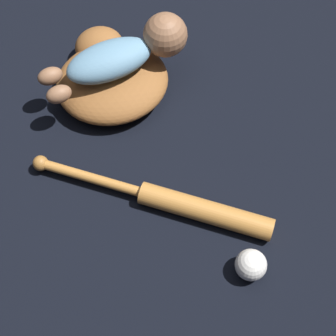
# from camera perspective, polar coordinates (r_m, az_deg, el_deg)

# --- Properties ---
(ground_plane) EXTENTS (6.00, 6.00, 0.00)m
(ground_plane) POSITION_cam_1_polar(r_m,az_deg,el_deg) (1.51, -4.63, 6.55)
(ground_plane) COLOR black
(baseball_glove) EXTENTS (0.33, 0.35, 0.09)m
(baseball_glove) POSITION_cam_1_polar(r_m,az_deg,el_deg) (1.51, -5.90, 9.31)
(baseball_glove) COLOR #935B2D
(baseball_glove) RESTS_ON ground
(baby_figure) EXTENTS (0.39, 0.12, 0.11)m
(baby_figure) POSITION_cam_1_polar(r_m,az_deg,el_deg) (1.43, -4.06, 11.69)
(baby_figure) COLOR #6693B2
(baby_figure) RESTS_ON baseball_glove
(baseball_bat) EXTENTS (0.45, 0.44, 0.05)m
(baseball_bat) POSITION_cam_1_polar(r_m,az_deg,el_deg) (1.32, 1.31, -3.67)
(baseball_bat) COLOR #C6843D
(baseball_bat) RESTS_ON ground
(baseball) EXTENTS (0.07, 0.07, 0.07)m
(baseball) POSITION_cam_1_polar(r_m,az_deg,el_deg) (1.26, 8.42, -9.71)
(baseball) COLOR white
(baseball) RESTS_ON ground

